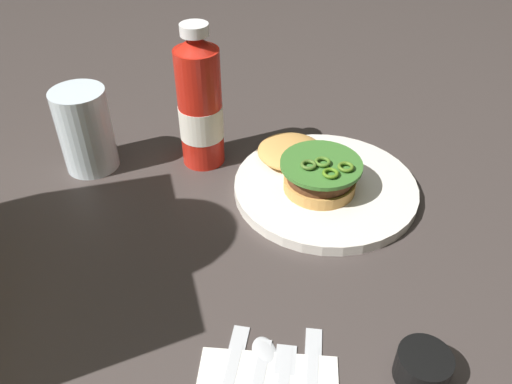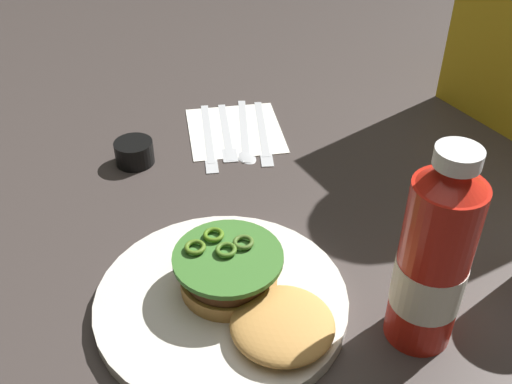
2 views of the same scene
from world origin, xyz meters
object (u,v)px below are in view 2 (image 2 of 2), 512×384
Objects in this scene: napkin at (235,130)px; burger_sandwich at (247,289)px; condiment_cup at (134,152)px; fork_utensil at (227,135)px; steak_knife at (209,139)px; ketchup_bottle at (433,262)px; spoon_utensil at (245,137)px; dinner_plate at (222,301)px; butter_knife at (263,134)px.

burger_sandwich is at bearing -25.53° from napkin.
condiment_cup reaches higher than fork_utensil.
steak_knife is (-0.33, 0.11, -0.03)m from burger_sandwich.
steak_knife and fork_utensil have the same top height.
fork_utensil is (-0.33, 0.14, -0.03)m from burger_sandwich.
ketchup_bottle is 0.43m from spoon_utensil.
fork_utensil is at bearing 179.64° from ketchup_bottle.
burger_sandwich is 0.19m from ketchup_bottle.
spoon_utensil is at bearing 176.74° from ketchup_bottle.
ketchup_bottle is at bearing 52.49° from burger_sandwich.
ketchup_bottle reaches higher than spoon_utensil.
condiment_cup reaches higher than spoon_utensil.
steak_knife is at bearing 161.23° from burger_sandwich.
dinner_plate reaches higher than napkin.
fork_utensil is at bearing -59.50° from napkin.
steak_knife is at bearing -79.48° from napkin.
ketchup_bottle is 1.25× the size of spoon_utensil.
napkin is (-0.32, 0.18, -0.01)m from dinner_plate.
napkin is at bearing 120.50° from fork_utensil.
butter_knife is (0.03, 0.08, 0.00)m from steak_knife.
steak_knife and butter_knife have the same top height.
ketchup_bottle is 1.23× the size of butter_knife.
dinner_plate is 1.49× the size of butter_knife.
ketchup_bottle is 0.45m from steak_knife.
napkin is 0.88× the size of spoon_utensil.
ketchup_bottle is 0.46m from napkin.
burger_sandwich is 1.24× the size of napkin.
fork_utensil and butter_knife have the same top height.
napkin is 0.03m from spoon_utensil.
ketchup_bottle is at bearing -7.36° from butter_knife.
dinner_plate reaches higher than steak_knife.
ketchup_bottle is at bearing -3.26° from spoon_utensil.
condiment_cup reaches higher than napkin.
burger_sandwich reaches higher than napkin.
ketchup_bottle is at bearing 3.53° from steak_knife.
burger_sandwich is (0.02, 0.02, 0.03)m from dinner_plate.
dinner_plate is at bearing -128.98° from ketchup_bottle.
dinner_plate is at bearing -137.79° from burger_sandwich.
ketchup_bottle is 4.02× the size of condiment_cup.
butter_knife is (0.01, 0.03, 0.00)m from spoon_utensil.
burger_sandwich is 0.38m from napkin.
burger_sandwich is at bearing -32.41° from butter_knife.
butter_knife is (0.03, 0.20, -0.01)m from condiment_cup.
spoon_utensil is at bearing 1.21° from napkin.
condiment_cup is 0.35× the size of napkin.
butter_knife is (-0.31, 0.19, -0.03)m from burger_sandwich.
ketchup_bottle is 0.47m from condiment_cup.
dinner_plate is 0.23m from ketchup_bottle.
dinner_plate is at bearing -2.81° from condiment_cup.
ketchup_bottle reaches higher than burger_sandwich.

